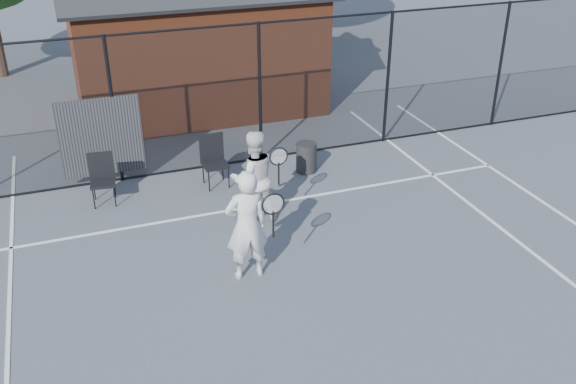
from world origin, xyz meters
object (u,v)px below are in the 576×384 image
object	(u,v)px
clubhouse	(194,45)
waste_bin	(306,157)
player_front	(247,225)
chair_left	(103,181)
chair_right	(215,162)
player_back	(254,177)

from	to	relation	value
clubhouse	waste_bin	world-z (taller)	clubhouse
player_front	chair_left	bearing A→B (deg)	120.09
player_front	chair_right	world-z (taller)	player_front
clubhouse	chair_left	size ratio (longest dim) A/B	6.79
clubhouse	waste_bin	distance (m)	5.21
player_back	chair_left	xyz separation A→B (m)	(-2.50, 1.61, -0.39)
chair_right	chair_left	bearing A→B (deg)	177.23
player_back	chair_left	world-z (taller)	player_back
player_front	chair_right	distance (m)	3.28
player_back	chair_left	bearing A→B (deg)	147.24
player_back	waste_bin	world-z (taller)	player_back
chair_right	player_back	bearing A→B (deg)	-81.83
player_back	chair_right	size ratio (longest dim) A/B	1.71
chair_left	chair_right	world-z (taller)	chair_right
player_front	chair_left	world-z (taller)	player_front
clubhouse	waste_bin	xyz separation A→B (m)	(1.21, -4.90, -1.29)
player_front	waste_bin	size ratio (longest dim) A/B	2.90
clubhouse	chair_right	world-z (taller)	clubhouse
player_back	chair_right	xyz separation A→B (m)	(-0.31, 1.61, -0.36)
player_front	clubhouse	bearing A→B (deg)	82.62
player_back	chair_left	size ratio (longest dim) A/B	1.82
clubhouse	chair_right	xyz separation A→B (m)	(-0.75, -4.90, -1.10)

